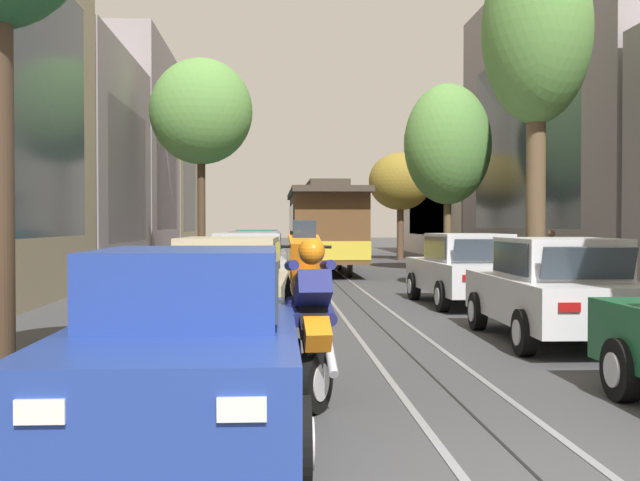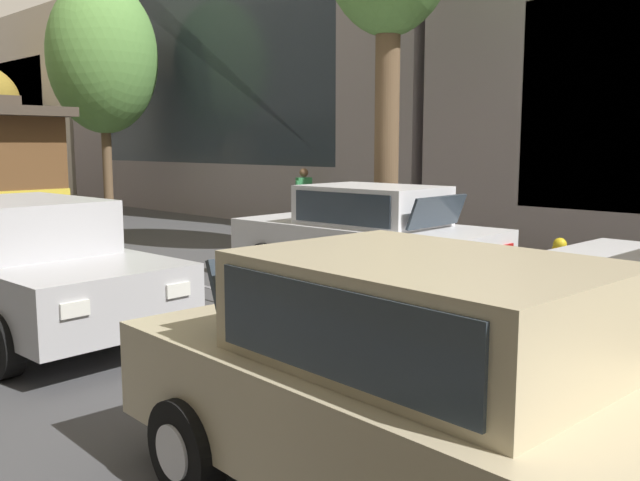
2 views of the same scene
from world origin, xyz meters
name	(u,v)px [view 2 (image 2 of 2)]	position (x,y,z in m)	size (l,w,h in m)	color
ground_plane	(15,249)	(0.00, 20.20, 0.00)	(160.00, 160.00, 0.00)	#424244
building_facade_right	(255,73)	(9.42, 23.45, 4.56)	(5.83, 50.19, 10.94)	gray
parked_car_beige_second_left	(440,395)	(-2.56, 7.60, 0.80)	(2.14, 4.42, 1.58)	#C1B28E
parked_car_silver_mid_left	(26,266)	(-2.50, 13.45, 0.80)	(2.10, 4.41, 1.58)	#B7B7BC
parked_car_white_mid_right	(366,235)	(2.40, 12.43, 0.80)	(2.13, 4.42, 1.58)	silver
street_tree_kerb_right_mid	(103,57)	(4.70, 24.86, 4.79)	(3.29, 3.07, 7.08)	brown
pedestrian_on_left_pavement	(304,197)	(6.20, 17.77, 0.92)	(0.55, 0.34, 1.63)	#282D38
fire_hydrant	(559,265)	(3.98, 10.01, 0.42)	(0.40, 0.22, 0.84)	gold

